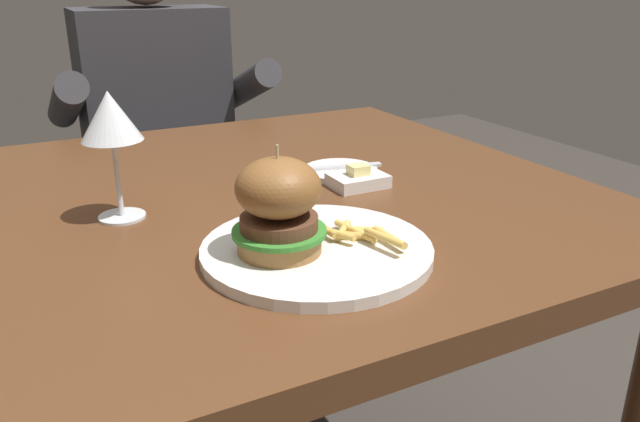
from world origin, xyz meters
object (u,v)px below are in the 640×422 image
main_plate (317,250)px  diner_person (162,170)px  burger_sandwich (279,206)px  wine_glass (111,120)px  butter_dish (358,180)px  bread_plate (340,171)px  table_knife (311,168)px

main_plate → diner_person: size_ratio=0.24×
burger_sandwich → wine_glass: 0.28m
butter_dish → diner_person: diner_person is taller
main_plate → butter_dish: butter_dish is taller
burger_sandwich → bread_plate: burger_sandwich is taller
burger_sandwich → wine_glass: (-0.14, 0.23, 0.07)m
burger_sandwich → bread_plate: 0.36m
butter_dish → burger_sandwich: bearing=-138.6°
main_plate → table_knife: size_ratio=1.39×
wine_glass → bread_plate: size_ratio=1.40×
wine_glass → diner_person: 0.87m
wine_glass → table_knife: size_ratio=0.88×
wine_glass → bread_plate: 0.39m
burger_sandwich → butter_dish: bearing=41.4°
diner_person → table_knife: bearing=-83.1°
burger_sandwich → table_knife: burger_sandwich is taller
main_plate → wine_glass: 0.33m
wine_glass → butter_dish: 0.38m
burger_sandwich → diner_person: 1.04m
main_plate → burger_sandwich: size_ratio=2.17×
diner_person → bread_plate: bearing=-79.6°
wine_glass → butter_dish: bearing=-5.3°
table_knife → burger_sandwich: bearing=-123.0°
wine_glass → burger_sandwich: bearing=-59.1°
burger_sandwich → wine_glass: size_ratio=0.73×
burger_sandwich → wine_glass: bearing=120.9°
butter_dish → diner_person: size_ratio=0.07×
bread_plate → butter_dish: (-0.01, -0.07, 0.01)m
main_plate → bread_plate: bearing=56.0°
main_plate → diner_person: diner_person is taller
burger_sandwich → bread_plate: (0.23, 0.27, -0.07)m
burger_sandwich → butter_dish: burger_sandwich is taller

